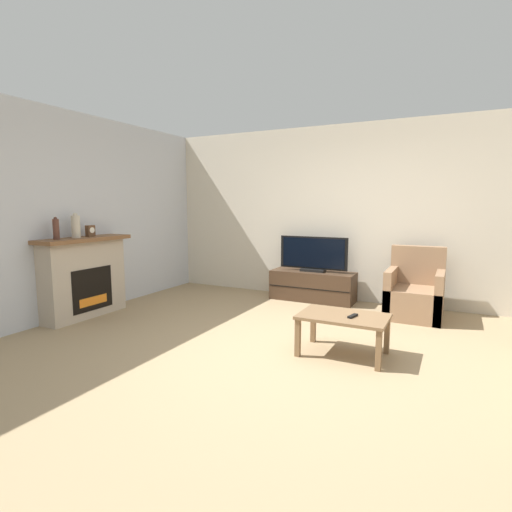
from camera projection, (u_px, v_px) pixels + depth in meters
The scene contains 12 objects.
ground_plane at pixel (295, 355), 3.99m from camera, with size 24.00×24.00×0.00m, color #9E8460.
wall_back at pixel (357, 214), 6.08m from camera, with size 12.00×0.06×2.70m.
wall_left at pixel (69, 215), 5.24m from camera, with size 0.06×12.00×2.70m.
fireplace at pixel (84, 276), 5.29m from camera, with size 0.42×1.26×1.07m.
mantel_vase_left at pixel (56, 229), 4.86m from camera, with size 0.07×0.07×0.28m.
mantel_vase_centre_left at pixel (76, 226), 5.11m from camera, with size 0.11×0.11×0.32m.
mantel_clock at pixel (90, 231), 5.31m from camera, with size 0.08×0.11×0.15m.
tv_stand at pixel (313, 286), 6.23m from camera, with size 1.29×0.47×0.46m.
tv at pixel (313, 255), 6.16m from camera, with size 1.07×0.18×0.54m.
armchair at pixel (415, 295), 5.32m from camera, with size 0.70×0.76×0.93m.
coffee_table at pixel (343, 321), 3.95m from camera, with size 0.85×0.55×0.41m.
remote at pixel (353, 316), 3.87m from camera, with size 0.07×0.16×0.02m.
Camera 1 is at (1.37, -3.59, 1.50)m, focal length 28.00 mm.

